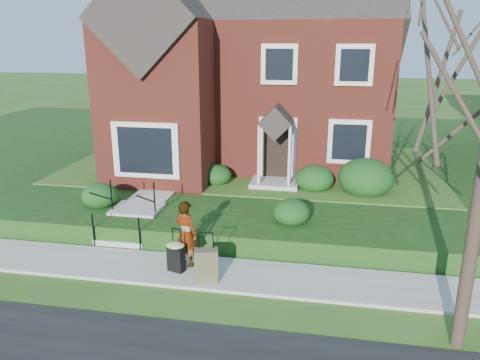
% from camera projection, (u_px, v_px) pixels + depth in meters
% --- Properties ---
extents(ground, '(120.00, 120.00, 0.00)m').
position_uv_depth(ground, '(200.00, 273.00, 11.26)').
color(ground, '#2D5119').
rests_on(ground, ground).
extents(sidewalk, '(60.00, 1.60, 0.08)m').
position_uv_depth(sidewalk, '(200.00, 272.00, 11.25)').
color(sidewalk, '#9E9B93').
rests_on(sidewalk, ground).
extents(terrace, '(44.00, 20.00, 0.60)m').
position_uv_depth(terrace, '(351.00, 158.00, 20.73)').
color(terrace, '#17360E').
rests_on(terrace, ground).
extents(walkway, '(1.20, 6.00, 0.06)m').
position_uv_depth(walkway, '(167.00, 182.00, 16.21)').
color(walkway, '#9E9B93').
rests_on(walkway, terrace).
extents(main_house, '(10.40, 10.20, 9.40)m').
position_uv_depth(main_house, '(254.00, 42.00, 18.79)').
color(main_house, maroon).
rests_on(main_house, terrace).
extents(front_steps, '(1.40, 2.02, 1.50)m').
position_uv_depth(front_steps, '(131.00, 220.00, 13.29)').
color(front_steps, '#9E9B93').
rests_on(front_steps, ground).
extents(foundation_shrubs, '(9.86, 4.40, 1.26)m').
position_uv_depth(foundation_shrubs, '(275.00, 177.00, 15.21)').
color(foundation_shrubs, '#103811').
rests_on(foundation_shrubs, terrace).
extents(woman, '(0.71, 0.60, 1.66)m').
position_uv_depth(woman, '(186.00, 233.00, 11.30)').
color(woman, '#999999').
rests_on(woman, sidewalk).
extents(suitcase_black, '(0.53, 0.48, 1.07)m').
position_uv_depth(suitcase_black, '(176.00, 255.00, 11.11)').
color(suitcase_black, black).
rests_on(suitcase_black, sidewalk).
extents(suitcase_olive, '(0.59, 0.42, 1.16)m').
position_uv_depth(suitcase_olive, '(206.00, 265.00, 10.65)').
color(suitcase_olive, '#4F4C34').
rests_on(suitcase_olive, sidewalk).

